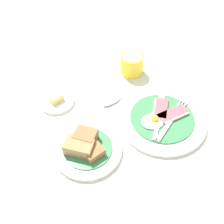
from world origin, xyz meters
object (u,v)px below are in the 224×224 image
(breakfast_plate, at_px, (163,119))
(bread_plate, at_px, (87,147))
(teaspoon_near_cup, at_px, (105,105))
(butter_dish, at_px, (57,101))
(teaspoon_by_saucer, at_px, (166,81))
(sugar_cup, at_px, (132,64))

(breakfast_plate, bearing_deg, bread_plate, 175.08)
(bread_plate, relative_size, teaspoon_near_cup, 0.94)
(butter_dish, height_order, teaspoon_near_cup, butter_dish)
(butter_dish, relative_size, teaspoon_by_saucer, 0.57)
(teaspoon_by_saucer, xyz_separation_m, teaspoon_near_cup, (-0.23, 0.01, 0.00))
(sugar_cup, bearing_deg, bread_plate, -142.90)
(bread_plate, height_order, butter_dish, bread_plate)
(breakfast_plate, height_order, teaspoon_by_saucer, breakfast_plate)
(breakfast_plate, height_order, sugar_cup, sugar_cup)
(breakfast_plate, xyz_separation_m, butter_dish, (-0.24, 0.23, -0.00))
(teaspoon_by_saucer, bearing_deg, butter_dish, -99.24)
(teaspoon_by_saucer, bearing_deg, bread_plate, -66.58)
(breakfast_plate, bearing_deg, butter_dish, 135.99)
(sugar_cup, height_order, teaspoon_near_cup, sugar_cup)
(bread_plate, distance_m, teaspoon_by_saucer, 0.37)
(teaspoon_near_cup, bearing_deg, teaspoon_by_saucer, -8.45)
(bread_plate, relative_size, butter_dish, 1.66)
(bread_plate, relative_size, teaspoon_by_saucer, 0.94)
(breakfast_plate, distance_m, teaspoon_near_cup, 0.18)
(bread_plate, distance_m, sugar_cup, 0.36)
(sugar_cup, distance_m, teaspoon_near_cup, 0.19)
(sugar_cup, height_order, teaspoon_by_saucer, sugar_cup)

